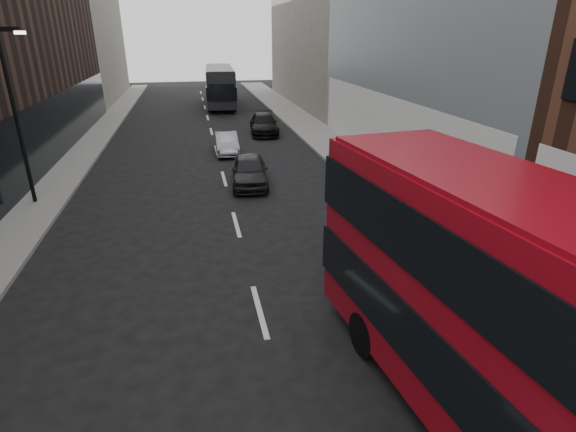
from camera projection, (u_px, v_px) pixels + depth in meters
sidewalk_right at (335, 147)px, 28.87m from camera, size 3.00×80.00×0.15m
sidewalk_left at (78, 161)px, 25.87m from camera, size 2.00×80.00×0.15m
building_victorian at (317, 1)px, 43.16m from camera, size 6.50×24.00×21.00m
building_left_mid at (13, 31)px, 27.08m from camera, size 5.00×24.00×14.00m
building_left_far at (87, 36)px, 47.17m from camera, size 5.00×20.00×13.00m
street_lamp at (16, 107)px, 17.94m from camera, size 1.06×0.22×7.00m
red_bus at (565, 350)px, 6.58m from camera, size 4.05×11.93×4.74m
grey_bus at (220, 85)px, 44.91m from camera, size 3.27×11.69×3.74m
car_a at (250, 170)px, 21.81m from camera, size 2.13×4.39×1.44m
car_b at (227, 143)px, 27.57m from camera, size 1.38×3.79×1.24m
car_c at (264, 124)px, 32.89m from camera, size 2.42×4.99×1.40m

